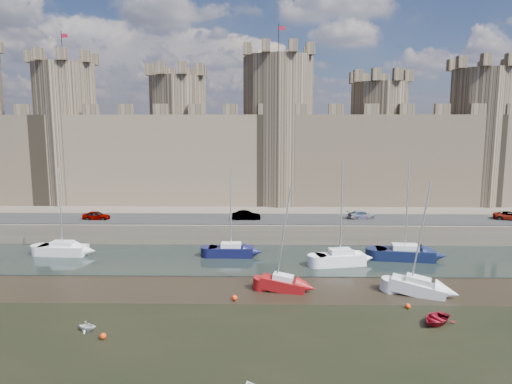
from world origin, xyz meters
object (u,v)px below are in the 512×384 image
Objects in this scene: sailboat_2 at (340,258)px; sailboat_4 at (283,283)px; car_1 at (246,215)px; car_0 at (96,216)px; sailboat_3 at (405,253)px; car_2 at (362,215)px; car_3 at (510,216)px; sailboat_0 at (63,249)px; sailboat_5 at (418,286)px; sailboat_1 at (231,250)px.

sailboat_2 reaches higher than sailboat_4.
car_1 is at bearing 121.14° from sailboat_2.
sailboat_3 is at bearing -100.42° from car_0.
car_3 reaches higher than car_2.
sailboat_0 reaches higher than car_0.
car_3 is at bearing 68.96° from sailboat_5.
sailboat_0 is at bearing 163.16° from sailboat_2.
sailboat_5 is at bearing -115.41° from car_0.
car_1 is 0.34× the size of sailboat_3.
sailboat_1 is (19.48, -0.29, 0.00)m from sailboat_0.
car_0 is 19.85m from car_1.
sailboat_2 reaches higher than sailboat_0.
sailboat_1 reaches higher than car_2.
car_0 is 0.32× the size of sailboat_3.
sailboat_0 reaches higher than car_1.
sailboat_1 is 1.06× the size of sailboat_4.
sailboat_1 reaches higher than sailboat_4.
sailboat_2 is 1.10× the size of sailboat_5.
car_2 is at bearing 30.26° from sailboat_1.
sailboat_1 is at bearing 168.56° from sailboat_5.
car_3 is 36.59m from sailboat_4.
car_3 is 0.38× the size of sailboat_3.
sailboat_3 is (38.93, -1.20, 0.04)m from sailboat_0.
sailboat_0 reaches higher than car_3.
sailboat_3 reaches higher than car_3.
sailboat_4 is (-13.95, -9.70, -0.12)m from sailboat_3.
car_0 is at bearing 156.23° from sailboat_1.
sailboat_5 is at bearing -13.38° from sailboat_0.
car_3 is 37.43m from sailboat_1.
sailboat_1 reaches higher than sailboat_5.
sailboat_5 is at bearing 8.10° from sailboat_4.
sailboat_2 reaches higher than car_2.
sailboat_4 is at bearing -125.07° from car_0.
sailboat_3 reaches higher than sailboat_0.
car_2 is 21.04m from sailboat_5.
sailboat_1 is 0.93× the size of sailboat_3.
sailboat_4 is at bearing -61.98° from sailboat_1.
sailboat_0 reaches higher than car_2.
sailboat_0 is at bearing 179.78° from sailboat_1.
car_2 is 0.38× the size of sailboat_5.
car_1 is at bearing 107.59° from car_3.
sailboat_4 is (-6.42, -7.60, -0.16)m from sailboat_2.
car_3 is at bearing 38.39° from sailboat_3.
car_3 is at bearing -89.74° from car_1.
sailboat_2 is 1.03× the size of sailboat_3.
sailboat_5 is (17.46, -11.33, -0.07)m from sailboat_1.
sailboat_1 is at bearing 128.90° from sailboat_4.
car_0 reaches higher than car_2.
sailboat_4 is (24.99, -10.90, -0.08)m from sailboat_0.
sailboat_4 reaches higher than car_0.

